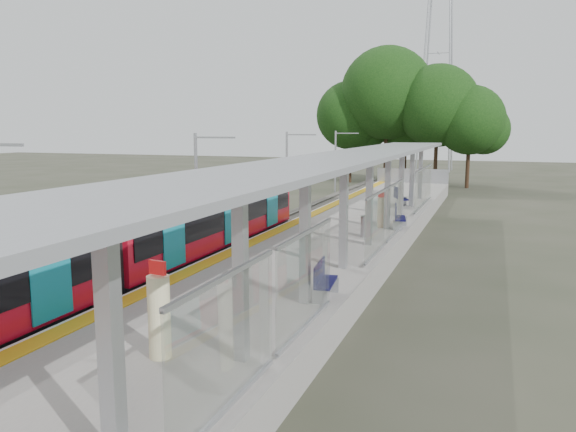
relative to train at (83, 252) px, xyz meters
The scene contains 15 objects.
trackbed 11.05m from the train, 90.00° to the left, with size 3.00×70.00×0.24m, color #59544C.
platform 11.88m from the train, 67.54° to the left, with size 6.00×50.00×1.00m, color gray.
tactile_strip 11.11m from the train, 79.85° to the left, with size 0.60×50.00×0.02m, color gold.
end_fence 36.12m from the train, 82.84° to the left, with size 6.00×0.10×1.20m, color #9EA0A5.
train is the anchor object (origin of this frame).
canopy 9.58m from the train, 49.18° to the left, with size 3.27×38.00×3.66m.
pylon 66.19m from the train, 86.86° to the left, with size 8.00×4.00×38.00m, color #9EA0A5, non-canonical shape.
tree_cluster 44.59m from the train, 86.95° to the left, with size 18.60×10.58×13.71m.
catenary_masts 10.07m from the train, 99.85° to the left, with size 2.08×48.16×5.40m.
bench_near 7.01m from the train, 12.07° to the left, with size 0.62×1.50×1.00m.
bench_mid 14.86m from the train, 61.96° to the left, with size 0.77×1.66×1.09m.
bench_far 21.28m from the train, 73.99° to the left, with size 1.13×1.74×1.14m.
info_pillar_near 6.08m from the train, 36.16° to the right, with size 0.45×0.45×2.01m.
info_pillar_far 14.47m from the train, 64.65° to the left, with size 0.37×0.37×1.65m.
litter_bin 12.08m from the train, 59.95° to the left, with size 0.45×0.45×0.92m, color #9EA0A5.
Camera 1 is at (6.58, -3.73, 5.60)m, focal length 35.00 mm.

